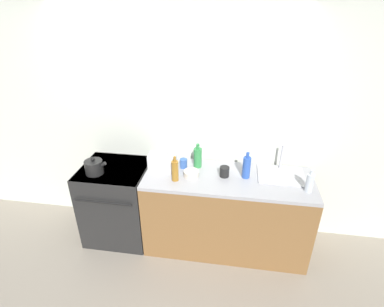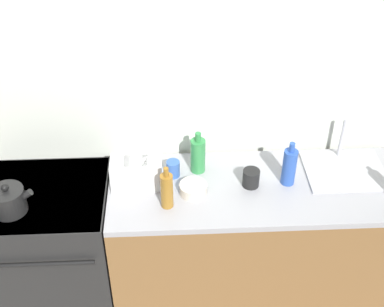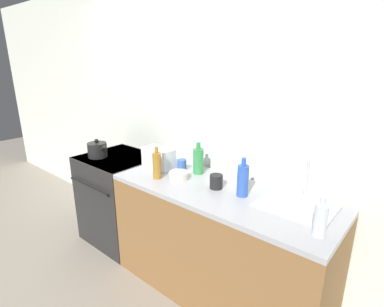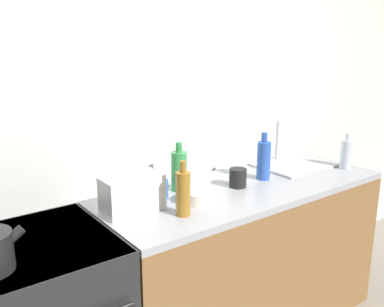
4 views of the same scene
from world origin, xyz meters
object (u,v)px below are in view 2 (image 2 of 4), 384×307
cup_black (251,178)px  kettle (9,200)px  cup_blue (173,169)px  stove (55,247)px  bowl (193,189)px  toaster (137,173)px  bottle_amber (167,190)px  bottle_green (198,155)px  bottle_blue (289,166)px

cup_black → kettle: bearing=-173.8°
kettle → cup_blue: 0.93m
stove → bowl: bearing=-2.3°
toaster → cup_black: (0.65, -0.03, -0.04)m
bowl → cup_black: bearing=8.8°
bowl → bottle_amber: bearing=-147.2°
kettle → cup_black: bearing=6.2°
cup_blue → cup_black: cup_black is taller
cup_black → bowl: size_ratio=0.67×
kettle → bottle_amber: size_ratio=0.88×
bottle_amber → bowl: bearing=32.8°
kettle → bottle_green: bearing=16.0°
stove → bottle_amber: size_ratio=3.40×
kettle → bottle_green: (1.04, 0.30, 0.04)m
toaster → bowl: 0.33m
kettle → bowl: kettle is taller
bottle_blue → cup_black: bottle_blue is taller
bowl → kettle: bearing=-174.7°
toaster → bottle_amber: bearing=-46.7°
stove → bottle_blue: bearing=1.3°
cup_blue → cup_black: 0.46m
stove → bottle_amber: (0.70, -0.13, 0.55)m
bottle_blue → cup_blue: (-0.66, 0.09, -0.07)m
toaster → bottle_green: bearing=18.4°
bottle_amber → cup_black: size_ratio=2.52×
bottle_amber → cup_black: (0.48, 0.15, -0.06)m
kettle → bottle_blue: size_ratio=0.83×
toaster → bottle_amber: (0.17, -0.18, 0.02)m
bottle_blue → cup_black: 0.23m
bottle_blue → kettle: bearing=-174.1°
toaster → bottle_blue: size_ratio=1.02×
stove → bottle_green: (0.89, 0.17, 0.55)m
stove → bowl: bowl is taller
kettle → toaster: size_ratio=0.81×
bottle_green → cup_blue: size_ratio=2.66×
cup_blue → cup_black: bearing=-13.7°
cup_blue → bottle_blue: bearing=-8.1°
bowl → toaster: bearing=165.0°
bottle_amber → bottle_green: 0.35m
bottle_green → bowl: (-0.04, -0.20, -0.08)m
toaster → bottle_green: (0.36, 0.12, 0.02)m
bottle_amber → bowl: size_ratio=1.69×
bottle_amber → bottle_blue: bottle_blue is taller
bottle_blue → cup_blue: bottle_blue is taller
stove → bottle_green: bottle_green is taller
bottle_blue → bottle_amber: bearing=-167.0°
stove → cup_blue: size_ratio=8.92×
bottle_green → cup_blue: bearing=-163.7°
kettle → bottle_amber: bearing=-0.1°
bottle_amber → bottle_blue: size_ratio=0.94×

